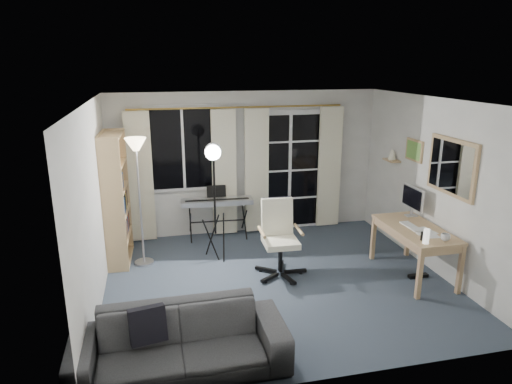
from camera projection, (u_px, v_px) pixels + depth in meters
floor at (277, 282)px, 6.16m from camera, size 4.50×4.00×0.02m
window at (183, 149)px, 7.36m from camera, size 1.20×0.08×1.40m
french_door at (289, 171)px, 7.88m from camera, size 1.32×0.09×2.11m
curtains at (240, 172)px, 7.59m from camera, size 3.60×0.07×2.13m
bookshelf at (114, 202)px, 6.56m from camera, size 0.34×0.90×1.91m
torchiere_lamp at (137, 164)px, 6.30m from camera, size 0.38×0.38×1.86m
keyboard_piano at (217, 202)px, 7.45m from camera, size 1.18×0.60×0.84m
studio_light at (214, 166)px, 6.42m from camera, size 0.37×0.37×1.81m
office_chair at (279, 231)px, 6.27m from camera, size 0.70×0.73×1.05m
desk at (415, 234)px, 6.18m from camera, size 0.65×1.30×0.70m
monitor at (413, 199)px, 6.55m from camera, size 0.17×0.50×0.44m
desk_clutter at (420, 245)px, 5.98m from camera, size 0.41×0.79×0.88m
mug at (445, 236)px, 5.70m from camera, size 0.11×0.09×0.11m
wall_mirror at (452, 167)px, 5.87m from camera, size 0.04×0.94×0.74m
framed_print at (414, 150)px, 6.71m from camera, size 0.03×0.42×0.32m
wall_shelf at (392, 157)px, 7.21m from camera, size 0.16×0.30×0.18m
sofa at (180, 333)px, 4.30m from camera, size 2.03×0.62×0.79m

